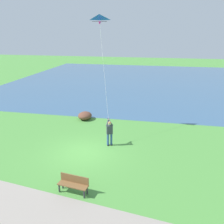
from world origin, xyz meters
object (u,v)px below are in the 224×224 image
Objects in this scene: flying_kite at (99,21)px; park_bench_near_walkway at (74,183)px; lakeside_shrub at (85,116)px; person_kite_flyer at (110,131)px.

park_bench_near_walkway is (8.15, 0.67, -7.61)m from flying_kite.
flying_kite is 4.35× the size of park_bench_near_walkway.
flying_kite is at bearing 45.82° from lakeside_shrub.
flying_kite is 4.77× the size of lakeside_shrub.
park_bench_near_walkway is (5.38, -0.62, -0.54)m from person_kite_flyer.
person_kite_flyer is 7.71m from flying_kite.
park_bench_near_walkway is 10.36m from lakeside_shrub.
lakeside_shrub is (-1.88, -1.93, -7.79)m from flying_kite.
flying_kite is 11.17m from park_bench_near_walkway.
park_bench_near_walkway is at bearing 4.69° from flying_kite.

